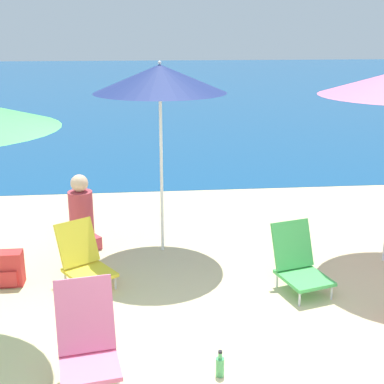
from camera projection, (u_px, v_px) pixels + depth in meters
sea_water at (149, 82)px, 28.07m from camera, size 60.00×40.00×0.01m
beach_umbrella_navy at (160, 79)px, 6.02m from camera, size 1.53×1.53×2.29m
beach_chair_pink at (87, 338)px, 4.05m from camera, size 0.52×0.62×0.80m
beach_chair_green at (298, 262)px, 5.57m from camera, size 0.59×0.72×0.69m
beach_chair_yellow at (84, 258)px, 5.69m from camera, size 0.69×0.74×0.66m
person_seated_far at (81, 217)px, 6.57m from camera, size 0.49×0.50×0.95m
backpack_red at (8, 269)px, 5.67m from camera, size 0.32×0.22×0.37m
water_bottle at (220, 366)px, 4.19m from camera, size 0.07×0.07×0.22m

